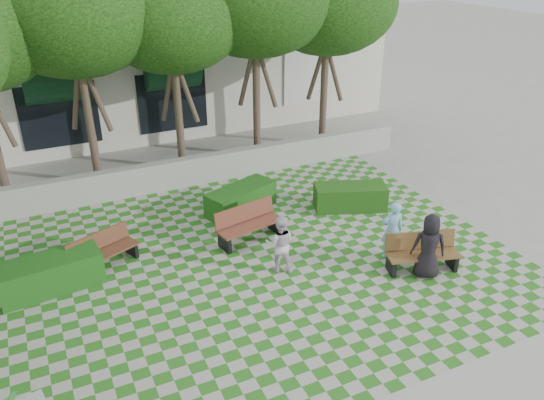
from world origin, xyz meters
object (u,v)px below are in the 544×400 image
hedge_west (50,274)px  person_blue (392,230)px  bench_west (103,252)px  bench_east (422,253)px  bench_mid (249,224)px  hedge_midright (241,199)px  person_dark (429,246)px  person_white (280,244)px  hedge_east (350,197)px

hedge_west → person_blue: (7.67, -2.18, 0.37)m
hedge_west → bench_west: bearing=18.0°
bench_east → bench_mid: (-3.17, 3.01, 0.02)m
hedge_midright → bench_mid: bearing=-105.2°
bench_east → bench_mid: size_ratio=0.96×
person_dark → person_white: 3.41m
person_dark → person_blue: bearing=-43.7°
bench_mid → person_dark: person_dark is taller
bench_west → person_dark: (6.71, -3.60, 0.38)m
hedge_west → person_blue: bearing=-15.9°
hedge_midright → person_white: (-0.32, -3.20, 0.35)m
person_dark → hedge_east: bearing=-62.4°
hedge_east → person_white: 3.84m
person_white → bench_west: bearing=-1.9°
bench_east → person_blue: bearing=131.4°
bench_east → hedge_east: 3.40m
hedge_west → person_white: size_ratio=1.54×
bench_mid → bench_west: 3.65m
person_dark → hedge_west: bearing=10.0°
bench_east → person_dark: size_ratio=1.14×
hedge_east → person_dark: 3.71m
person_blue → person_white: (-2.71, 0.66, -0.04)m
bench_east → hedge_east: (0.20, 3.40, -0.08)m
hedge_west → person_dark: person_dark is taller
person_blue → person_dark: 1.05m
bench_west → hedge_east: (7.00, 0.07, -0.05)m
hedge_east → person_white: size_ratio=1.44×
hedge_east → person_dark: person_dark is taller
bench_west → person_dark: person_dark is taller
hedge_east → person_blue: person_blue is taller
hedge_midright → hedge_west: 5.54m
bench_west → person_white: (3.74, -1.93, 0.30)m
bench_east → bench_west: bearing=170.5°
bench_west → hedge_west: size_ratio=0.78×
bench_mid → hedge_west: bench_mid is taller
hedge_east → hedge_west: (-8.22, -0.47, 0.03)m
hedge_west → person_dark: (7.93, -3.20, 0.41)m
bench_west → hedge_west: bearing=175.0°
person_dark → bench_west: bearing=3.8°
bench_mid → bench_west: (-3.63, 0.31, -0.04)m
bench_west → person_dark: 7.63m
bench_mid → hedge_east: 3.39m
person_blue → person_white: bearing=3.0°
bench_mid → person_blue: (2.82, -2.27, 0.30)m
hedge_west → person_blue: person_blue is taller
bench_east → hedge_west: size_ratio=0.82×
bench_mid → person_blue: bearing=-50.9°
bench_east → person_blue: 0.88m
hedge_midright → person_white: person_white is taller
bench_east → bench_mid: 4.37m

